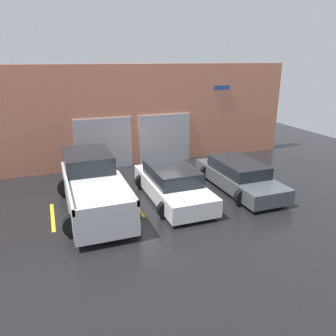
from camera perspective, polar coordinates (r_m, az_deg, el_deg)
name	(u,v)px	position (r m, az deg, el deg)	size (l,w,h in m)	color
ground_plane	(159,184)	(14.19, -1.65, -2.80)	(28.00, 28.00, 0.00)	black
shophouse_building	(137,116)	(16.59, -5.46, 9.02)	(16.56, 0.68, 4.92)	#D17A5B
pickup_truck	(93,186)	(12.02, -12.93, -3.05)	(2.42, 5.22, 1.79)	silver
sedan_white	(172,184)	(12.54, 0.75, -2.79)	(2.18, 4.58, 1.29)	white
sedan_side	(239,176)	(13.82, 12.21, -1.33)	(2.15, 4.69, 1.18)	#474C51
parking_stripe_far_left	(53,217)	(12.02, -19.45, -8.03)	(0.12, 2.20, 0.01)	gold
parking_stripe_left	(136,204)	(12.33, -5.64, -6.30)	(0.12, 2.20, 0.01)	gold
parking_stripe_centre	(207,193)	(13.30, 6.73, -4.42)	(0.12, 2.20, 0.01)	gold
parking_stripe_right	(268,184)	(14.80, 16.96, -2.70)	(0.12, 2.20, 0.01)	gold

